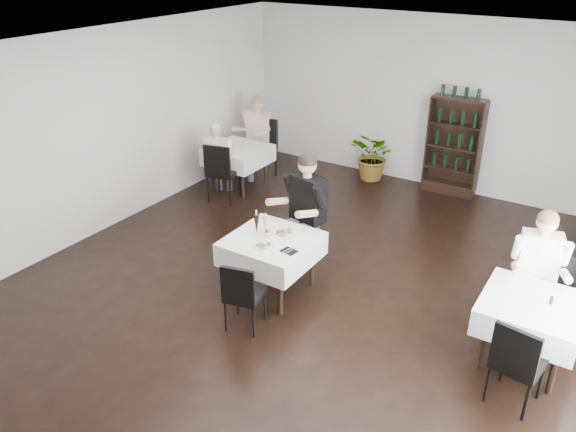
{
  "coord_description": "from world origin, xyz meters",
  "views": [
    {
      "loc": [
        3.12,
        -5.03,
        4.06
      ],
      "look_at": [
        -0.19,
        0.2,
        1.02
      ],
      "focal_mm": 35.0,
      "sensor_mm": 36.0,
      "label": 1
    }
  ],
  "objects_px": {
    "potted_tree": "(374,156)",
    "diner_main": "(303,205)",
    "wine_shelf": "(453,147)",
    "main_table": "(272,249)"
  },
  "relations": [
    {
      "from": "wine_shelf",
      "to": "potted_tree",
      "type": "bearing_deg",
      "value": -173.16
    },
    {
      "from": "wine_shelf",
      "to": "main_table",
      "type": "bearing_deg",
      "value": -101.78
    },
    {
      "from": "wine_shelf",
      "to": "diner_main",
      "type": "height_order",
      "value": "wine_shelf"
    },
    {
      "from": "potted_tree",
      "to": "diner_main",
      "type": "distance_m",
      "value": 3.55
    },
    {
      "from": "potted_tree",
      "to": "diner_main",
      "type": "bearing_deg",
      "value": -81.31
    },
    {
      "from": "potted_tree",
      "to": "diner_main",
      "type": "xyz_separation_m",
      "value": [
        0.53,
        -3.48,
        0.5
      ]
    },
    {
      "from": "potted_tree",
      "to": "diner_main",
      "type": "height_order",
      "value": "diner_main"
    },
    {
      "from": "diner_main",
      "to": "wine_shelf",
      "type": "bearing_deg",
      "value": 76.69
    },
    {
      "from": "main_table",
      "to": "diner_main",
      "type": "height_order",
      "value": "diner_main"
    },
    {
      "from": "wine_shelf",
      "to": "potted_tree",
      "type": "relative_size",
      "value": 1.9
    }
  ]
}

